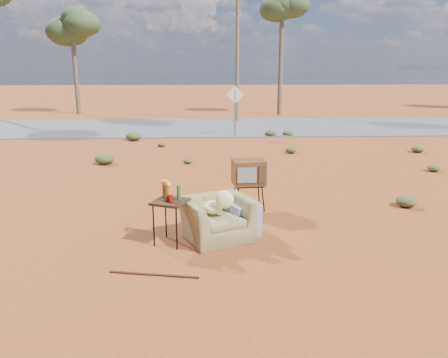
{
  "coord_description": "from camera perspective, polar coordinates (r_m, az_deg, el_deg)",
  "views": [
    {
      "loc": [
        0.1,
        -7.07,
        2.95
      ],
      "look_at": [
        0.5,
        1.29,
        0.8
      ],
      "focal_mm": 35.0,
      "sensor_mm": 36.0,
      "label": 1
    }
  ],
  "objects": [
    {
      "name": "ground",
      "position": [
        7.66,
        -3.33,
        -8.26
      ],
      "size": [
        140.0,
        140.0,
        0.0
      ],
      "primitive_type": "plane",
      "color": "#98461E",
      "rests_on": "ground"
    },
    {
      "name": "highway",
      "position": [
        22.27,
        -3.0,
        6.81
      ],
      "size": [
        140.0,
        7.0,
        0.04
      ],
      "primitive_type": "cube",
      "color": "#565659",
      "rests_on": "ground"
    },
    {
      "name": "armchair",
      "position": [
        7.71,
        -0.32,
        -4.4
      ],
      "size": [
        1.48,
        1.31,
        0.99
      ],
      "rotation": [
        0.0,
        0.0,
        0.41
      ],
      "color": "olive",
      "rests_on": "ground"
    },
    {
      "name": "tv_unit",
      "position": [
        9.19,
        3.24,
        0.8
      ],
      "size": [
        0.71,
        0.6,
        1.07
      ],
      "rotation": [
        0.0,
        0.0,
        0.1
      ],
      "color": "black",
      "rests_on": "ground"
    },
    {
      "name": "side_table",
      "position": [
        7.45,
        -7.17,
        -2.52
      ],
      "size": [
        0.71,
        0.71,
        1.08
      ],
      "rotation": [
        0.0,
        0.0,
        -0.41
      ],
      "color": "#342013",
      "rests_on": "ground"
    },
    {
      "name": "rusty_bar",
      "position": [
        6.59,
        -9.13,
        -12.21
      ],
      "size": [
        1.32,
        0.29,
        0.04
      ],
      "primitive_type": "cylinder",
      "rotation": [
        0.0,
        1.57,
        -0.19
      ],
      "color": "#4B2114",
      "rests_on": "ground"
    },
    {
      "name": "road_sign",
      "position": [
        19.18,
        1.47,
        10.06
      ],
      "size": [
        0.78,
        0.06,
        2.19
      ],
      "color": "brown",
      "rests_on": "ground"
    },
    {
      "name": "eucalyptus_near_left",
      "position": [
        30.29,
        -19.26,
        18.37
      ],
      "size": [
        3.2,
        3.2,
        6.6
      ],
      "color": "brown",
      "rests_on": "ground"
    },
    {
      "name": "eucalyptus_center",
      "position": [
        28.71,
        7.62,
        21.23
      ],
      "size": [
        3.2,
        3.2,
        7.6
      ],
      "color": "brown",
      "rests_on": "ground"
    },
    {
      "name": "utility_pole_center",
      "position": [
        24.68,
        1.75,
        17.17
      ],
      "size": [
        1.4,
        0.2,
        8.0
      ],
      "color": "brown",
      "rests_on": "ground"
    },
    {
      "name": "scrub_patch",
      "position": [
        11.86,
        -7.15,
        0.57
      ],
      "size": [
        17.49,
        8.07,
        0.33
      ],
      "color": "#485525",
      "rests_on": "ground"
    }
  ]
}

